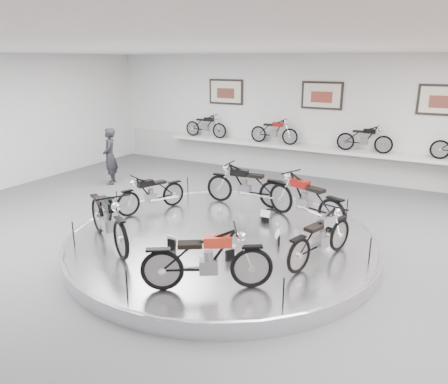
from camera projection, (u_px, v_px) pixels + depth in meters
The scene contains 20 objects.
floor at pixel (215, 254), 8.92m from camera, with size 16.00×16.00×0.00m, color #545457.
ceiling at pixel (214, 48), 7.76m from camera, with size 16.00×16.00×0.00m, color white.
wall_back at pixel (321, 117), 14.22m from camera, with size 16.00×16.00×0.00m, color silver.
dado_band at pixel (318, 161), 14.63m from camera, with size 15.68×0.04×1.10m, color #BCBCBA.
display_platform at pixel (222, 242), 9.13m from camera, with size 6.40×6.40×0.30m, color silver.
platform_rim at pixel (222, 236), 9.10m from camera, with size 6.40×6.40×0.10m, color #B2B2BA.
shelf at pixel (316, 149), 14.26m from camera, with size 11.00×0.55×0.10m, color silver.
poster_left at pixel (226, 92), 15.59m from camera, with size 1.35×0.06×0.88m, color beige.
poster_center at pixel (322, 95), 13.99m from camera, with size 1.35×0.06×0.88m, color beige.
poster_right at pixel (443, 100), 12.39m from camera, with size 1.35×0.06×0.88m, color beige.
shelf_bike_a at pixel (206, 127), 16.06m from camera, with size 1.22×0.42×0.73m, color black, non-canonical shape.
shelf_bike_b at pixel (274, 133), 14.83m from camera, with size 1.22×0.42×0.73m, color maroon, non-canonical shape.
shelf_bike_c at pixel (364, 140), 13.46m from camera, with size 1.22×0.42×0.73m, color black, non-canonical shape.
bike_a at pixel (305, 198), 9.71m from camera, with size 1.85×0.65×1.09m, color maroon, non-canonical shape.
bike_b at pixel (246, 185), 10.83m from camera, with size 1.79×0.63×1.05m, color black, non-canonical shape.
bike_c at pixel (151, 193), 10.41m from camera, with size 1.55×0.55×0.91m, color black, non-canonical shape.
bike_d at pixel (108, 218), 8.46m from camera, with size 1.92×0.68×1.13m, color black, non-canonical shape.
bike_e at pixel (207, 259), 6.80m from camera, with size 1.77×0.63×1.04m, color #AD2817, non-canonical shape.
bike_f at pixel (321, 236), 7.78m from camera, with size 1.63×0.57×0.96m, color silver, non-canonical shape.
visitor at pixel (110, 156), 13.72m from camera, with size 0.65×0.43×1.78m, color black.
Camera 1 is at (4.07, -7.09, 3.80)m, focal length 35.00 mm.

